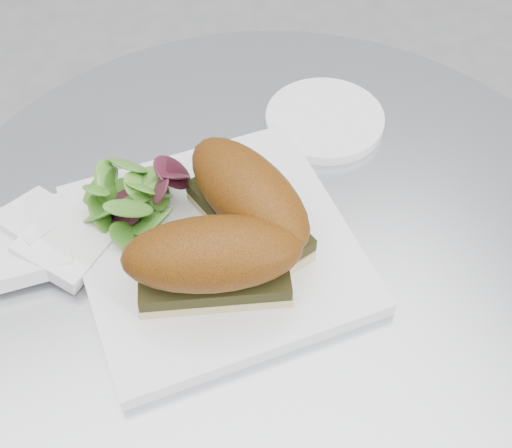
{
  "coord_description": "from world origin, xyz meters",
  "views": [
    {
      "loc": [
        -0.18,
        -0.38,
        1.28
      ],
      "look_at": [
        -0.02,
        0.01,
        0.77
      ],
      "focal_mm": 50.0,
      "sensor_mm": 36.0,
      "label": 1
    }
  ],
  "objects_px": {
    "saucer": "(325,120)",
    "sandwich_left": "(213,260)",
    "sandwich_right": "(249,199)",
    "plate": "(215,247)"
  },
  "relations": [
    {
      "from": "saucer",
      "to": "sandwich_left",
      "type": "bearing_deg",
      "value": -138.39
    },
    {
      "from": "sandwich_left",
      "to": "saucer",
      "type": "xyz_separation_m",
      "value": [
        0.19,
        0.17,
        -0.05
      ]
    },
    {
      "from": "saucer",
      "to": "sandwich_right",
      "type": "bearing_deg",
      "value": -139.33
    },
    {
      "from": "plate",
      "to": "sandwich_left",
      "type": "bearing_deg",
      "value": -110.32
    },
    {
      "from": "plate",
      "to": "saucer",
      "type": "relative_size",
      "value": 1.9
    },
    {
      "from": "sandwich_left",
      "to": "saucer",
      "type": "relative_size",
      "value": 1.27
    },
    {
      "from": "plate",
      "to": "saucer",
      "type": "bearing_deg",
      "value": 35.06
    },
    {
      "from": "plate",
      "to": "sandwich_left",
      "type": "distance_m",
      "value": 0.07
    },
    {
      "from": "plate",
      "to": "saucer",
      "type": "distance_m",
      "value": 0.21
    },
    {
      "from": "sandwich_left",
      "to": "plate",
      "type": "bearing_deg",
      "value": 86.66
    }
  ]
}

